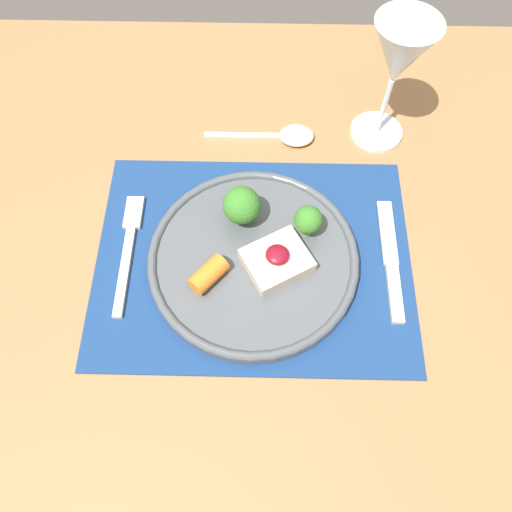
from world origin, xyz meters
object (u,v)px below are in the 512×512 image
wine_glass_near (399,59)px  dinner_plate (257,256)px  spoon (287,136)px  knife (392,267)px  fork (129,245)px

wine_glass_near → dinner_plate: bearing=-128.2°
spoon → knife: bearing=-55.6°
spoon → wine_glass_near: (0.14, 0.01, 0.14)m
knife → spoon: spoon is taller
dinner_plate → wine_glass_near: size_ratio=1.42×
dinner_plate → spoon: (0.04, 0.22, -0.01)m
dinner_plate → spoon: 0.22m
spoon → wine_glass_near: size_ratio=0.86×
dinner_plate → fork: (-0.17, 0.02, -0.01)m
dinner_plate → knife: (0.18, -0.01, -0.01)m
fork → knife: knife is taller
dinner_plate → spoon: bearing=79.1°
fork → knife: size_ratio=1.00×
dinner_plate → knife: bearing=-2.4°
fork → wine_glass_near: bearing=32.0°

